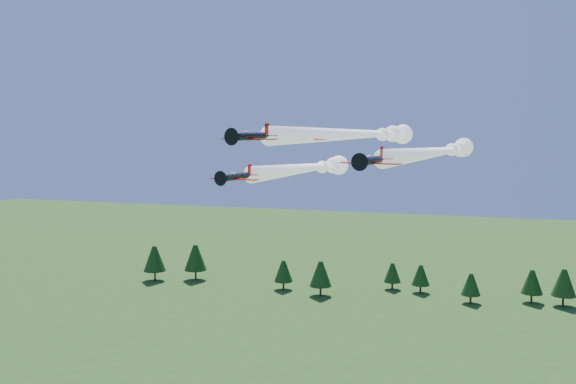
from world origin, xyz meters
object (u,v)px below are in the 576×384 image
(plane_lead, at_px, (359,134))
(plane_right, at_px, (438,152))
(plane_slot, at_px, (304,137))
(plane_left, at_px, (309,168))

(plane_lead, relative_size, plane_right, 0.94)
(plane_right, bearing_deg, plane_slot, -117.36)
(plane_left, bearing_deg, plane_lead, -13.19)
(plane_lead, xyz_separation_m, plane_slot, (-5.03, -15.33, -0.34))
(plane_lead, height_order, plane_right, plane_lead)
(plane_left, height_order, plane_right, plane_right)
(plane_lead, relative_size, plane_slot, 7.51)
(plane_slot, bearing_deg, plane_left, 112.18)
(plane_left, bearing_deg, plane_right, 17.89)
(plane_lead, distance_m, plane_right, 14.28)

